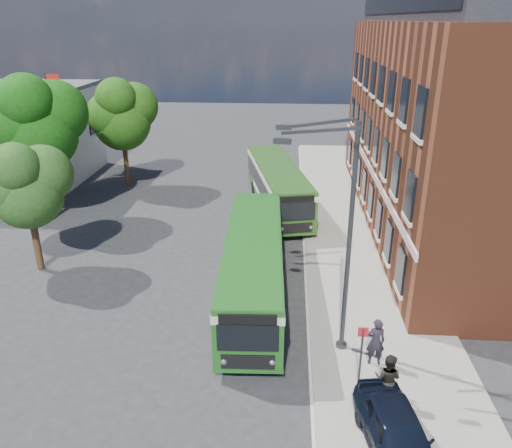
# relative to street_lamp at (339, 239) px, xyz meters

# --- Properties ---
(ground) EXTENTS (120.00, 120.00, 0.00)m
(ground) POSITION_rel_street_lamp_xyz_m (-4.84, 2.00, -4.79)
(ground) COLOR #29292C
(ground) RESTS_ON ground
(pavement) EXTENTS (6.00, 48.00, 0.15)m
(pavement) POSITION_rel_street_lamp_xyz_m (2.16, 10.00, -4.72)
(pavement) COLOR gray
(pavement) RESTS_ON ground
(kerb_line) EXTENTS (0.12, 48.00, 0.01)m
(kerb_line) POSITION_rel_street_lamp_xyz_m (-0.89, 10.00, -4.79)
(kerb_line) COLOR beige
(kerb_line) RESTS_ON ground
(brick_office) EXTENTS (12.10, 26.00, 14.20)m
(brick_office) POSITION_rel_street_lamp_xyz_m (9.16, 14.00, 2.18)
(brick_office) COLOR brown
(brick_office) RESTS_ON ground
(white_building) EXTENTS (9.40, 13.40, 7.30)m
(white_building) POSITION_rel_street_lamp_xyz_m (-22.84, 20.00, -1.13)
(white_building) COLOR silver
(white_building) RESTS_ON ground
(flagpole) EXTENTS (0.95, 0.10, 9.00)m
(flagpole) POSITION_rel_street_lamp_xyz_m (-17.29, 15.00, 0.15)
(flagpole) COLOR #333538
(flagpole) RESTS_ON ground
(street_lamp) EXTENTS (2.96, 2.38, 9.00)m
(street_lamp) POSITION_rel_street_lamp_xyz_m (0.00, 0.00, 0.00)
(street_lamp) COLOR #333538
(street_lamp) RESTS_ON ground
(bus_stop_sign) EXTENTS (0.35, 0.08, 2.52)m
(bus_stop_sign) POSITION_rel_street_lamp_xyz_m (0.76, -2.20, -3.28)
(bus_stop_sign) COLOR #333538
(bus_stop_sign) RESTS_ON ground
(bus_front) EXTENTS (3.07, 12.54, 3.02)m
(bus_front) POSITION_rel_street_lamp_xyz_m (-3.38, 3.91, -2.96)
(bus_front) COLOR #1E5C1B
(bus_front) RESTS_ON ground
(bus_rear) EXTENTS (5.00, 12.18, 3.02)m
(bus_rear) POSITION_rel_street_lamp_xyz_m (-2.61, 15.85, -2.96)
(bus_rear) COLOR #2A561D
(bus_rear) RESTS_ON ground
(parked_car) EXTENTS (2.39, 4.53, 1.47)m
(parked_car) POSITION_rel_street_lamp_xyz_m (1.48, -5.17, -3.91)
(parked_car) COLOR black
(parked_car) RESTS_ON pavement
(pedestrian_a) EXTENTS (0.72, 0.49, 1.91)m
(pedestrian_a) POSITION_rel_street_lamp_xyz_m (1.48, -0.95, -3.68)
(pedestrian_a) COLOR black
(pedestrian_a) RESTS_ON pavement
(pedestrian_b) EXTENTS (1.12, 1.02, 1.86)m
(pedestrian_b) POSITION_rel_street_lamp_xyz_m (1.56, -2.98, -3.71)
(pedestrian_b) COLOR black
(pedestrian_b) RESTS_ON pavement
(tree_left) EXTENTS (4.06, 3.86, 6.85)m
(tree_left) POSITION_rel_street_lamp_xyz_m (-14.62, 5.84, -0.14)
(tree_left) COLOR #3B2815
(tree_left) RESTS_ON ground
(tree_mid) EXTENTS (5.51, 5.24, 9.30)m
(tree_mid) POSITION_rel_street_lamp_xyz_m (-17.17, 12.78, 1.52)
(tree_mid) COLOR #3B2815
(tree_mid) RESTS_ON ground
(tree_right) EXTENTS (4.94, 4.69, 8.34)m
(tree_right) POSITION_rel_street_lamp_xyz_m (-14.27, 19.76, 0.87)
(tree_right) COLOR #3B2815
(tree_right) RESTS_ON ground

